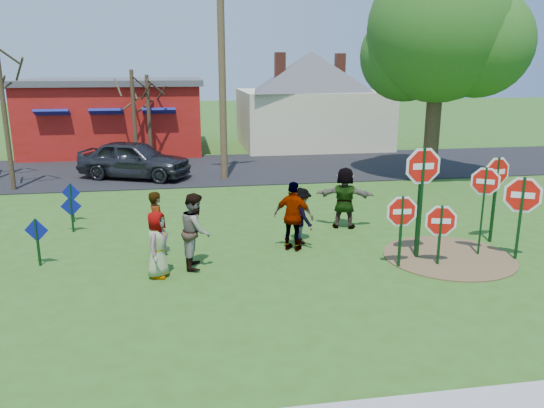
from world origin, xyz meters
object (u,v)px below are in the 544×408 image
(stop_sign_a, at_px, (402,217))
(person_a, at_px, (157,244))
(person_b, at_px, (157,225))
(stop_sign_d, at_px, (497,179))
(stop_sign_b, at_px, (421,175))
(suv, at_px, (134,159))
(leafy_tree, at_px, (443,38))
(stop_sign_c, at_px, (484,191))
(utility_pole, at_px, (222,59))

(stop_sign_a, distance_m, person_a, 5.58)
(person_a, relative_size, person_b, 0.92)
(stop_sign_a, distance_m, person_b, 5.86)
(stop_sign_d, distance_m, person_a, 8.83)
(stop_sign_b, xyz_separation_m, suv, (-7.65, 10.72, -1.23))
(stop_sign_b, height_order, leafy_tree, leafy_tree)
(stop_sign_c, relative_size, person_a, 1.55)
(stop_sign_a, relative_size, stop_sign_c, 0.79)
(utility_pole, bearing_deg, stop_sign_d, -55.44)
(stop_sign_a, xyz_separation_m, person_b, (-5.60, 1.67, -0.41))
(stop_sign_d, relative_size, person_a, 1.61)
(stop_sign_b, relative_size, stop_sign_c, 1.21)
(stop_sign_a, bearing_deg, utility_pole, 110.87)
(stop_sign_c, height_order, suv, stop_sign_c)
(suv, bearing_deg, stop_sign_b, -121.74)
(stop_sign_d, xyz_separation_m, person_a, (-8.72, -1.00, -0.98))
(stop_sign_a, relative_size, suv, 0.40)
(person_b, distance_m, leafy_tree, 14.12)
(person_a, bearing_deg, stop_sign_c, -69.73)
(stop_sign_c, relative_size, suv, 0.51)
(leafy_tree, bearing_deg, stop_sign_b, -118.10)
(stop_sign_d, bearing_deg, stop_sign_c, -145.03)
(stop_sign_d, distance_m, person_b, 8.82)
(utility_pole, relative_size, leafy_tree, 1.05)
(stop_sign_c, bearing_deg, suv, 161.74)
(person_a, height_order, person_b, person_b)
(utility_pole, xyz_separation_m, leafy_tree, (8.55, -1.45, 0.79))
(stop_sign_b, xyz_separation_m, stop_sign_d, (2.46, 0.72, -0.32))
(utility_pole, bearing_deg, stop_sign_c, -61.48)
(stop_sign_b, relative_size, person_a, 1.88)
(stop_sign_a, xyz_separation_m, utility_pole, (-3.25, 10.69, 3.63))
(stop_sign_b, bearing_deg, leafy_tree, 54.80)
(stop_sign_c, xyz_separation_m, suv, (-9.24, 10.90, -0.82))
(stop_sign_b, height_order, person_a, stop_sign_b)
(stop_sign_d, xyz_separation_m, utility_pole, (-6.42, 9.33, 3.12))
(stop_sign_b, distance_m, person_a, 6.40)
(stop_sign_b, distance_m, suv, 13.23)
(person_b, height_order, suv, person_b)
(stop_sign_c, height_order, leafy_tree, leafy_tree)
(stop_sign_c, bearing_deg, leafy_tree, 102.58)
(stop_sign_c, bearing_deg, person_a, -147.84)
(stop_sign_a, xyz_separation_m, stop_sign_b, (0.71, 0.64, 0.82))
(stop_sign_d, distance_m, suv, 14.24)
(stop_sign_d, distance_m, leafy_tree, 9.05)
(person_b, xyz_separation_m, suv, (-1.34, 9.69, -0.00))
(stop_sign_d, bearing_deg, leafy_tree, 63.79)
(stop_sign_a, height_order, suv, stop_sign_a)
(person_b, relative_size, utility_pole, 0.18)
(stop_sign_c, bearing_deg, stop_sign_d, 77.48)
(person_b, relative_size, leafy_tree, 0.19)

